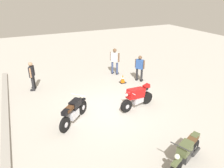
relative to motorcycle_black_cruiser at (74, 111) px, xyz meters
name	(u,v)px	position (x,y,z in m)	size (l,w,h in m)	color
ground_plane	(111,109)	(0.30, -1.88, -0.52)	(40.00, 40.00, 0.00)	#B7B2A8
curb_edge	(5,133)	(0.30, 2.72, -0.45)	(14.00, 0.30, 0.15)	#9C978F
motorcycle_black_cruiser	(74,111)	(0.00, 0.00, 0.00)	(1.53, 1.60, 1.09)	black
motorcycle_red_sportbike	(137,96)	(-0.10, -3.09, 0.07)	(0.76, 1.95, 1.14)	black
motorcycle_olive_vintage	(186,153)	(-3.93, -2.57, -0.03)	(0.96, 1.86, 1.07)	black
person_in_black_shirt	(32,74)	(4.11, 1.18, 0.42)	(0.64, 0.42, 1.65)	#262628
person_in_white_shirt	(115,60)	(4.29, -4.05, 0.51)	(0.59, 0.54, 1.78)	#384772
person_in_blue_shirt	(140,67)	(2.60, -4.93, 0.41)	(0.58, 0.49, 1.64)	#262628
traffic_cone	(123,79)	(2.79, -3.87, -0.26)	(0.36, 0.36, 0.53)	black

